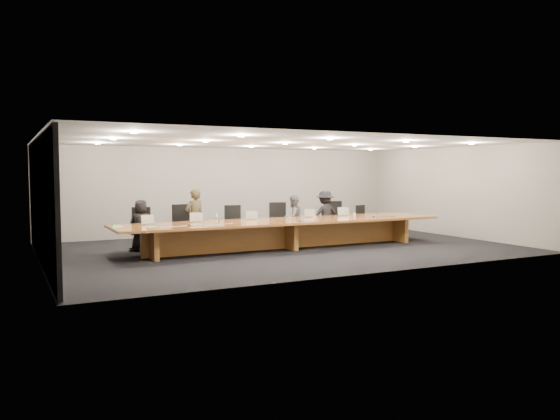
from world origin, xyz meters
The scene contains 29 objects.
ground centered at (0.00, 0.00, 0.00)m, with size 12.00×12.00×0.00m, color black.
back_wall centered at (0.00, 4.00, 1.40)m, with size 12.00×0.02×2.80m, color #B7B1A7.
left_wall_panel centered at (-5.94, 0.00, 1.37)m, with size 0.08×7.84×2.74m, color black.
conference_table centered at (0.00, 0.00, 0.52)m, with size 9.00×1.80×0.75m.
chair_far_left centered at (-3.52, 1.24, 0.57)m, with size 0.58×0.58×1.14m, color black, non-canonical shape.
chair_left centered at (-2.35, 1.32, 0.59)m, with size 0.60×0.60×1.18m, color black, non-canonical shape.
chair_mid_left centered at (-0.91, 1.30, 0.56)m, with size 0.57×0.57×1.12m, color black, non-canonical shape.
chair_mid_right centered at (0.43, 1.20, 0.58)m, with size 0.59×0.59×1.17m, color black, non-canonical shape.
chair_right centered at (2.51, 1.29, 0.58)m, with size 0.59×0.59×1.15m, color black, non-canonical shape.
chair_far_right centered at (3.56, 1.32, 0.50)m, with size 0.51×0.51×1.00m, color black, non-canonical shape.
person_a centered at (-3.53, 1.19, 0.66)m, with size 0.65×0.42×1.33m, color black.
person_b centered at (-2.12, 1.15, 0.79)m, with size 0.58×0.38×1.59m, color #36301D.
person_c centered at (0.87, 1.16, 0.68)m, with size 0.66×0.51×1.35m, color #505153.
person_d centered at (1.95, 1.14, 0.73)m, with size 0.95×0.54×1.47m, color black.
laptop_a centered at (-3.53, 0.32, 0.87)m, with size 0.31×0.23×0.25m, color tan, non-canonical shape.
laptop_b centered at (-2.31, 0.39, 0.88)m, with size 0.33×0.24×0.26m, color tan, non-canonical shape.
laptop_c centered at (-0.76, 0.42, 0.87)m, with size 0.31×0.23×0.25m, color #C1AF93, non-canonical shape.
laptop_d centered at (1.01, 0.37, 0.87)m, with size 0.31×0.22×0.24m, color tan, non-canonical shape.
laptop_e centered at (2.12, 0.35, 0.88)m, with size 0.33×0.24×0.26m, color tan, non-canonical shape.
water_bottle centered at (-1.88, 0.13, 0.86)m, with size 0.07×0.07×0.23m, color #B6C7C1.
amber_mug centered at (-1.84, 0.14, 0.79)m, with size 0.07×0.07×0.09m, color brown.
paper_cup_near centered at (0.99, 0.17, 0.80)m, with size 0.08×0.08×0.09m, color silver.
paper_cup_far centered at (2.45, 0.32, 0.79)m, with size 0.07×0.07×0.09m, color silver.
notepad centered at (-4.33, 0.22, 0.76)m, with size 0.26×0.20×0.02m, color white.
lime_gadget centered at (-4.35, 0.20, 0.78)m, with size 0.18×0.10×0.03m, color green.
av_box centered at (-3.70, -0.62, 0.77)m, with size 0.20×0.15×0.03m, color #B8B9BD.
mic_left centered at (-2.76, -0.39, 0.76)m, with size 0.10×0.10×0.03m, color black.
mic_center centered at (0.12, -0.57, 0.76)m, with size 0.11×0.11×0.03m, color black.
mic_right centered at (2.68, -0.29, 0.77)m, with size 0.12×0.12×0.03m, color black.
Camera 1 is at (-6.69, -12.78, 2.03)m, focal length 35.00 mm.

